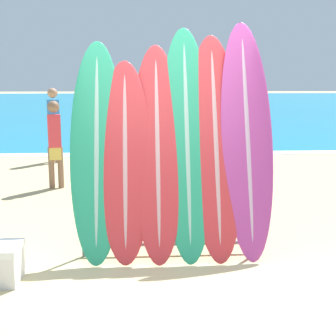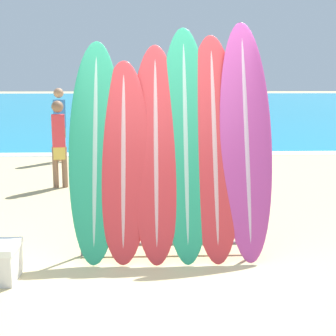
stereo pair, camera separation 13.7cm
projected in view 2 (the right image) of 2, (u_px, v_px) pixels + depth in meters
name	position (u px, v px, depth m)	size (l,w,h in m)	color
ground_plane	(159.00, 271.00, 4.65)	(160.00, 160.00, 0.00)	tan
ocean_water	(151.00, 102.00, 40.80)	(120.00, 60.00, 0.01)	teal
surfboard_rack	(171.00, 216.00, 5.01)	(1.95, 0.04, 0.79)	slate
surfboard_slot_0	(95.00, 149.00, 4.96)	(0.56, 0.89, 2.30)	#289E70
surfboard_slot_1	(124.00, 159.00, 4.95)	(0.56, 0.83, 2.09)	red
surfboard_slot_2	(156.00, 150.00, 4.99)	(0.55, 0.99, 2.27)	red
surfboard_slot_3	(186.00, 140.00, 5.02)	(0.56, 1.04, 2.47)	#289E70
surfboard_slot_4	(214.00, 144.00, 5.03)	(0.57, 1.01, 2.38)	red
surfboard_slot_5	(246.00, 137.00, 5.03)	(0.56, 1.00, 2.53)	#B23D8E
person_near_water	(60.00, 122.00, 10.78)	(0.29, 0.28, 1.70)	#A87A5B
person_mid_beach	(210.00, 133.00, 9.09)	(0.27, 0.21, 1.60)	tan
person_far_left	(59.00, 141.00, 8.15)	(0.26, 0.20, 1.53)	#846047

